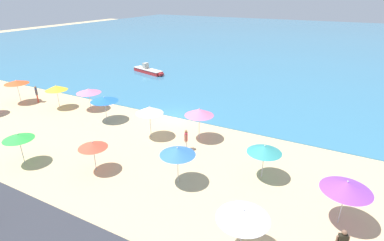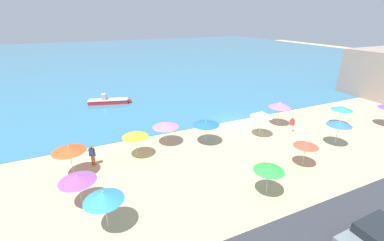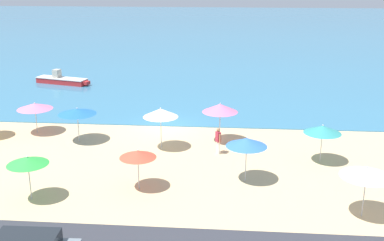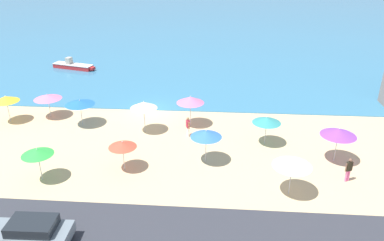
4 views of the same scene
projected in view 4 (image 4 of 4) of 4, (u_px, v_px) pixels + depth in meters
The scene contains 17 objects.
ground_plane at pixel (151, 110), 34.56m from camera, with size 160.00×160.00×0.00m, color #D3B584.
sea at pixel (193, 15), 84.36m from camera, with size 150.00×110.00×0.05m, color teal.
beach_umbrella_1 at pixel (80, 103), 30.87m from camera, with size 2.45×2.45×2.28m.
beach_umbrella_3 at pixel (144, 105), 29.58m from camera, with size 2.17×2.17×2.68m.
beach_umbrella_4 at pixel (37, 152), 23.33m from camera, with size 1.99×1.99×2.28m.
beach_umbrella_5 at pixel (48, 97), 32.46m from camera, with size 2.38×2.38×2.16m.
beach_umbrella_6 at pixel (292, 163), 21.91m from camera, with size 2.33×2.33×2.45m.
beach_umbrella_7 at pixel (122, 145), 24.54m from camera, with size 1.87×1.87×2.15m.
beach_umbrella_8 at pixel (6, 99), 31.46m from camera, with size 2.13×2.13×2.41m.
beach_umbrella_9 at pixel (206, 134), 25.29m from camera, with size 2.16×2.16×2.49m.
beach_umbrella_10 at pixel (190, 100), 30.70m from camera, with size 2.29×2.29×2.64m.
beach_umbrella_12 at pixel (339, 132), 25.38m from camera, with size 2.43×2.43×2.56m.
beach_umbrella_13 at pixel (267, 120), 27.78m from camera, with size 2.15×2.15×2.30m.
bather_0 at pixel (349, 169), 23.66m from camera, with size 0.52×0.35×1.66m.
bather_1 at pixel (188, 126), 29.43m from camera, with size 0.36×0.52×1.63m.
parked_car_1 at pixel (31, 232), 18.54m from camera, with size 4.10×1.86×1.42m.
skiff_nearshore at pixel (73, 66), 46.27m from camera, with size 5.62×2.59×1.36m.
Camera 4 is at (6.20, -31.41, 13.60)m, focal length 35.00 mm.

